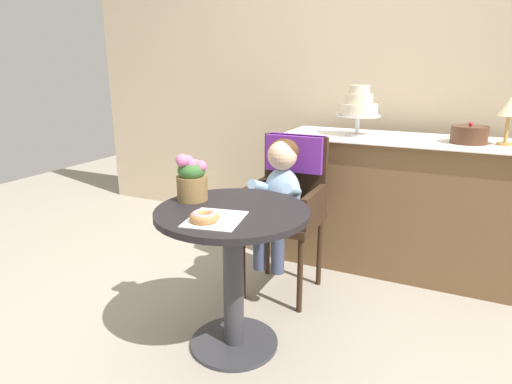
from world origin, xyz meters
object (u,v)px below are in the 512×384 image
Objects in this scene: donut_front at (204,216)px; tiered_cake_stand at (359,106)px; flower_vase at (192,178)px; seated_child at (280,189)px; table_lamp at (510,109)px; round_layer_cake at (469,135)px; wicker_chair at (290,189)px; cafe_table at (233,252)px.

tiered_cake_stand is (0.29, 1.50, 0.35)m from donut_front.
flower_vase is at bearing 132.27° from donut_front.
flower_vase is 0.71× the size of tiered_cake_stand.
table_lamp is (1.14, 0.74, 0.44)m from seated_child.
round_layer_cake is at bearing 56.45° from donut_front.
wicker_chair reaches higher than donut_front.
cafe_table is 0.72m from wicker_chair.
seated_child is at bearing -90.61° from wicker_chair.
seated_child reaches higher than flower_vase.
table_lamp is (0.20, 0.02, 0.16)m from round_layer_cake.
donut_front is 0.38× the size of tiered_cake_stand.
wicker_chair is at bearing -152.73° from table_lamp.
table_lamp is at bearing 26.66° from wicker_chair.
tiered_cake_stand is 1.17× the size of table_lamp.
cafe_table is at bearing -10.32° from flower_vase.
seated_child is at bearing 88.94° from cafe_table.
cafe_table is 0.31m from donut_front.
seated_child is at bearing -142.48° from round_layer_cake.
table_lamp is at bearing 41.78° from flower_vase.
round_layer_cake is at bearing 37.52° from seated_child.
seated_child reaches higher than donut_front.
tiered_cake_stand is at bearing 78.51° from cafe_table.
table_lamp is at bearing 51.81° from donut_front.
seated_child is at bearing 87.38° from donut_front.
seated_child is 3.39× the size of round_layer_cake.
table_lamp is at bearing 5.54° from round_layer_cake.
table_lamp is (1.18, 1.49, 0.37)m from donut_front.
wicker_chair is 4.01× the size of flower_vase.
wicker_chair is at bearing 90.00° from seated_child.
tiered_cake_stand is at bearing 79.12° from donut_front.
cafe_table is 1.45m from tiered_cake_stand.
wicker_chair is at bearing -113.16° from tiered_cake_stand.
table_lamp is (0.89, -0.01, 0.02)m from tiered_cake_stand.
tiered_cake_stand is at bearing 177.95° from round_layer_cake.
tiered_cake_stand reaches higher than round_layer_cake.
cafe_table is 2.53× the size of table_lamp.
round_layer_cake is at bearing 53.20° from cafe_table.
table_lamp reaches higher than round_layer_cake.
round_layer_cake is (0.95, 1.28, 0.44)m from cafe_table.
wicker_chair is 3.35× the size of table_lamp.
tiered_cake_stand is 0.70m from round_layer_cake.
tiered_cake_stand is (0.25, 0.75, 0.42)m from seated_child.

